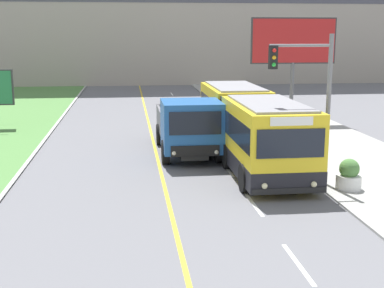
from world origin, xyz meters
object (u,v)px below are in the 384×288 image
Objects in this scene: planter_round_far at (247,109)px; planter_round_near at (349,176)px; traffic_light_mast at (310,91)px; planter_round_second at (300,143)px; city_bus at (249,126)px; dump_truck at (189,128)px; planter_round_third at (266,123)px; billboard_large at (293,44)px.

planter_round_near is at bearing -90.13° from planter_round_far.
traffic_light_mast is 4.67× the size of planter_round_second.
city_bus reaches higher than planter_round_near.
dump_truck is 5.91× the size of planter_round_far.
planter_round_third is (4.87, 5.08, -0.73)m from dump_truck.
billboard_large is at bearing 53.78° from planter_round_third.
traffic_light_mast is at bearing -104.79° from billboard_large.
billboard_large is 15.00m from planter_round_near.
dump_truck is at bearing 175.48° from planter_round_second.
billboard_large is (7.25, 8.33, 3.48)m from dump_truck.
city_bus is 5.76m from planter_round_near.
traffic_light_mast is 5.70m from planter_round_second.
city_bus is 10.75m from billboard_large.
traffic_light_mast is 3.28m from planter_round_near.
planter_round_far reaches higher than planter_round_near.
billboard_large reaches higher than planter_round_second.
planter_round_second is (0.01, 5.48, 0.04)m from planter_round_near.
planter_round_far is at bearing 85.20° from traffic_light_mast.
city_bus is 6.35m from planter_round_third.
city_bus is at bearing -16.47° from dump_truck.
planter_round_second is at bearing 89.88° from planter_round_near.
traffic_light_mast is at bearing -75.12° from city_bus.
planter_round_second is (4.99, -0.39, -0.74)m from dump_truck.
dump_truck is at bearing 130.28° from planter_round_near.
city_bus reaches higher than planter_round_third.
planter_round_third is (2.34, 5.83, -0.90)m from city_bus.
planter_round_second is (2.46, 0.35, -0.91)m from city_bus.
billboard_large is (3.56, 13.47, 1.32)m from traffic_light_mast.
city_bus is at bearing -111.89° from planter_round_third.
city_bus is at bearing -102.39° from planter_round_far.
billboard_large is at bearing 75.21° from traffic_light_mast.
planter_round_second is at bearing 8.18° from city_bus.
dump_truck is at bearing -115.40° from planter_round_far.
billboard_large is at bearing 80.90° from planter_round_near.
planter_round_far is (1.32, 15.70, -2.88)m from traffic_light_mast.
city_bus reaches higher than dump_truck.
planter_round_second is 5.48m from planter_round_third.
billboard_large reaches higher than city_bus.
planter_round_near is at bearing -89.46° from planter_round_third.
planter_round_far is (-2.24, 2.23, -4.20)m from billboard_large.
dump_truck is 7.08m from planter_round_third.
dump_truck reaches higher than planter_round_far.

